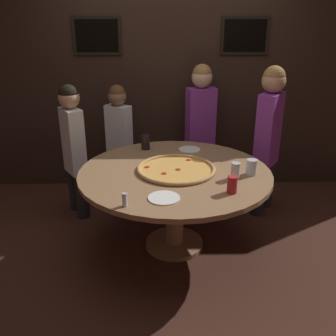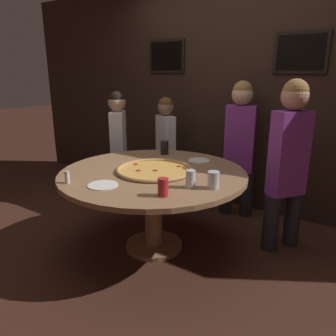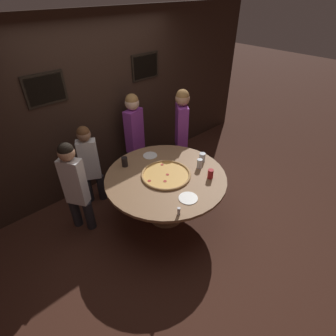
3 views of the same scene
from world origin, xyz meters
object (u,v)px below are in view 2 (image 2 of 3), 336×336
at_px(drink_cup_far_left, 213,180).
at_px(drink_cup_centre_back, 163,187).
at_px(diner_side_left, 239,142).
at_px(diner_far_right, 118,142).
at_px(white_plate_right_side, 199,160).
at_px(diner_far_left, 166,144).
at_px(diner_side_right, 289,157).
at_px(white_plate_beside_cup, 103,185).
at_px(dining_table, 153,185).
at_px(drink_cup_far_right, 165,148).
at_px(condiment_shaker, 67,177).
at_px(drink_cup_beside_pizza, 191,179).
at_px(giant_pizza, 155,170).

relative_size(drink_cup_far_left, drink_cup_centre_back, 1.00).
height_order(diner_side_left, diner_far_right, diner_side_left).
bearing_deg(white_plate_right_side, drink_cup_centre_back, -75.55).
xyz_separation_m(white_plate_right_side, diner_far_right, (-1.15, 0.11, 0.03)).
xyz_separation_m(diner_far_left, diner_side_right, (1.54, -0.35, 0.13)).
xyz_separation_m(drink_cup_far_left, white_plate_beside_cup, (-0.72, -0.42, -0.06)).
relative_size(drink_cup_centre_back, diner_side_left, 0.09).
xyz_separation_m(diner_side_left, diner_far_left, (-0.90, -0.11, -0.11)).
bearing_deg(dining_table, drink_cup_centre_back, -46.29).
bearing_deg(diner_side_left, drink_cup_far_right, 27.94).
bearing_deg(drink_cup_far_right, condiment_shaker, -94.68).
bearing_deg(condiment_shaker, drink_cup_beside_pizza, 28.32).
bearing_deg(dining_table, drink_cup_far_right, 115.60).
bearing_deg(drink_cup_far_left, diner_side_right, 66.28).
relative_size(diner_side_left, diner_far_right, 1.09).
relative_size(dining_table, giant_pizza, 2.43).
distance_m(condiment_shaker, diner_far_right, 1.40).
relative_size(giant_pizza, white_plate_right_side, 3.18).
relative_size(drink_cup_far_right, condiment_shaker, 1.45).
height_order(white_plate_beside_cup, diner_side_right, diner_side_right).
distance_m(drink_cup_far_left, white_plate_beside_cup, 0.84).
bearing_deg(drink_cup_centre_back, white_plate_right_side, 104.45).
bearing_deg(drink_cup_far_left, white_plate_beside_cup, -149.62).
bearing_deg(drink_cup_far_right, diner_side_left, 43.93).
relative_size(drink_cup_beside_pizza, diner_side_left, 0.09).
height_order(giant_pizza, drink_cup_far_right, drink_cup_far_right).
bearing_deg(white_plate_beside_cup, white_plate_right_side, 76.10).
bearing_deg(drink_cup_centre_back, giant_pizza, 132.46).
relative_size(dining_table, diner_side_right, 1.07).
distance_m(giant_pizza, diner_side_right, 1.17).
relative_size(white_plate_beside_cup, diner_side_right, 0.15).
relative_size(diner_side_left, diner_side_right, 0.98).
xyz_separation_m(drink_cup_far_left, white_plate_right_side, (-0.46, 0.62, -0.06)).
xyz_separation_m(drink_cup_centre_back, drink_cup_far_right, (-0.67, 0.98, 0.01)).
relative_size(drink_cup_far_left, drink_cup_far_right, 0.92).
distance_m(drink_cup_far_right, white_plate_beside_cup, 1.08).
bearing_deg(drink_cup_beside_pizza, drink_cup_far_right, 135.64).
xyz_separation_m(dining_table, diner_far_left, (-0.58, 1.02, 0.12)).
relative_size(dining_table, diner_side_left, 1.09).
height_order(condiment_shaker, diner_side_left, diner_side_left).
xyz_separation_m(diner_far_left, diner_far_right, (-0.41, -0.39, 0.04)).
bearing_deg(giant_pizza, dining_table, -146.43).
bearing_deg(drink_cup_centre_back, dining_table, 133.71).
xyz_separation_m(dining_table, diner_far_right, (-0.99, 0.64, 0.16)).
bearing_deg(drink_cup_centre_back, diner_side_left, 93.05).
bearing_deg(diner_side_right, drink_cup_beside_pizza, 5.36).
bearing_deg(giant_pizza, diner_far_left, 120.02).
bearing_deg(giant_pizza, drink_cup_far_left, -8.78).
distance_m(giant_pizza, condiment_shaker, 0.73).
xyz_separation_m(dining_table, drink_cup_far_left, (0.62, -0.09, 0.19)).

